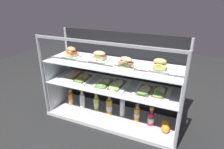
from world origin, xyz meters
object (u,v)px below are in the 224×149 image
(orange_fruit_near_left_post, at_px, (165,129))
(open_sandwich_tray_right_of_center, at_px, (78,77))
(juice_bottle_back_left, at_px, (109,107))
(juice_bottle_near_post, at_px, (137,114))
(plated_roll_sandwich_far_right, at_px, (72,53))
(plated_roll_sandwich_near_left_corner, at_px, (100,57))
(juice_bottle_front_right_end, at_px, (151,118))
(orange_fruit_beside_bottles, at_px, (165,123))
(open_sandwich_tray_center, at_px, (152,92))
(juice_bottle_front_fourth, at_px, (122,108))
(juice_bottle_back_center, at_px, (82,101))
(juice_bottle_front_second, at_px, (71,99))
(plated_roll_sandwich_near_right_corner, at_px, (126,64))
(plated_roll_sandwich_center, at_px, (160,66))
(open_sandwich_tray_left_of_center, at_px, (111,84))
(juice_bottle_front_left_end, at_px, (96,103))

(orange_fruit_near_left_post, bearing_deg, open_sandwich_tray_right_of_center, 176.74)
(juice_bottle_back_left, distance_m, juice_bottle_near_post, 0.33)
(plated_roll_sandwich_far_right, relative_size, plated_roll_sandwich_near_left_corner, 0.99)
(plated_roll_sandwich_far_right, distance_m, juice_bottle_front_right_end, 1.09)
(open_sandwich_tray_right_of_center, height_order, orange_fruit_near_left_post, open_sandwich_tray_right_of_center)
(plated_roll_sandwich_far_right, xyz_separation_m, orange_fruit_beside_bottles, (1.06, 0.03, -0.63))
(plated_roll_sandwich_near_left_corner, relative_size, open_sandwich_tray_center, 0.51)
(juice_bottle_back_left, relative_size, orange_fruit_beside_bottles, 2.90)
(juice_bottle_back_left, height_order, juice_bottle_front_fourth, juice_bottle_front_fourth)
(juice_bottle_back_center, height_order, juice_bottle_back_left, juice_bottle_back_left)
(juice_bottle_front_second, distance_m, juice_bottle_near_post, 0.84)
(plated_roll_sandwich_near_right_corner, bearing_deg, orange_fruit_beside_bottles, 11.57)
(plated_roll_sandwich_far_right, height_order, juice_bottle_near_post, plated_roll_sandwich_far_right)
(plated_roll_sandwich_far_right, height_order, open_sandwich_tray_right_of_center, plated_roll_sandwich_far_right)
(plated_roll_sandwich_center, height_order, open_sandwich_tray_right_of_center, plated_roll_sandwich_center)
(open_sandwich_tray_center, relative_size, juice_bottle_front_right_end, 1.68)
(plated_roll_sandwich_near_left_corner, relative_size, open_sandwich_tray_left_of_center, 0.51)
(plated_roll_sandwich_far_right, xyz_separation_m, open_sandwich_tray_left_of_center, (0.49, -0.04, -0.27))
(juice_bottle_front_fourth, xyz_separation_m, juice_bottle_near_post, (0.17, -0.02, -0.02))
(juice_bottle_near_post, relative_size, orange_fruit_near_left_post, 2.37)
(plated_roll_sandwich_near_right_corner, bearing_deg, juice_bottle_front_fourth, 123.25)
(plated_roll_sandwich_center, height_order, open_sandwich_tray_center, plated_roll_sandwich_center)
(plated_roll_sandwich_far_right, height_order, juice_bottle_back_center, plated_roll_sandwich_far_right)
(juice_bottle_back_center, bearing_deg, juice_bottle_back_left, 2.42)
(plated_roll_sandwich_near_left_corner, xyz_separation_m, juice_bottle_back_left, (0.10, 0.01, -0.58))
(orange_fruit_near_left_post, bearing_deg, juice_bottle_near_post, 166.74)
(plated_roll_sandwich_near_right_corner, height_order, juice_bottle_front_left_end, plated_roll_sandwich_near_right_corner)
(open_sandwich_tray_center, height_order, juice_bottle_front_second, open_sandwich_tray_center)
(plated_roll_sandwich_center, xyz_separation_m, juice_bottle_front_left_end, (-0.69, 0.05, -0.59))
(plated_roll_sandwich_near_left_corner, bearing_deg, orange_fruit_beside_bottles, 2.07)
(plated_roll_sandwich_far_right, height_order, plated_roll_sandwich_near_right_corner, plated_roll_sandwich_far_right)
(plated_roll_sandwich_center, distance_m, juice_bottle_near_post, 0.62)
(plated_roll_sandwich_near_right_corner, xyz_separation_m, juice_bottle_front_left_end, (-0.38, 0.09, -0.58))
(plated_roll_sandwich_center, relative_size, orange_fruit_near_left_post, 2.11)
(plated_roll_sandwich_center, bearing_deg, juice_bottle_back_left, 176.89)
(juice_bottle_front_fourth, relative_size, orange_fruit_beside_bottles, 3.23)
(juice_bottle_back_center, height_order, juice_bottle_front_left_end, juice_bottle_back_center)
(plated_roll_sandwich_near_left_corner, bearing_deg, juice_bottle_front_left_end, 155.78)
(juice_bottle_back_center, xyz_separation_m, orange_fruit_near_left_post, (0.99, -0.06, -0.04))
(open_sandwich_tray_right_of_center, height_order, juice_bottle_back_center, open_sandwich_tray_right_of_center)
(juice_bottle_front_left_end, bearing_deg, open_sandwich_tray_center, -5.64)
(plated_roll_sandwich_near_left_corner, distance_m, open_sandwich_tray_center, 0.63)
(juice_bottle_near_post, distance_m, juice_bottle_front_right_end, 0.16)
(plated_roll_sandwich_far_right, distance_m, juice_bottle_front_second, 0.59)
(plated_roll_sandwich_near_left_corner, relative_size, juice_bottle_front_left_end, 0.86)
(plated_roll_sandwich_center, bearing_deg, juice_bottle_front_left_end, 175.96)
(open_sandwich_tray_right_of_center, bearing_deg, juice_bottle_back_left, 3.28)
(open_sandwich_tray_center, bearing_deg, juice_bottle_back_center, 178.01)
(open_sandwich_tray_right_of_center, xyz_separation_m, juice_bottle_back_left, (0.37, 0.02, -0.31))
(plated_roll_sandwich_center, xyz_separation_m, juice_bottle_front_second, (-1.03, 0.01, -0.59))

